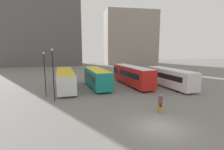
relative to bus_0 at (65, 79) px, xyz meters
The scene contains 11 objects.
ground_plane 18.09m from the bus_0, 61.79° to the right, with size 160.00×160.00×0.00m, color slate.
building_block_left 45.76m from the bus_0, 105.69° to the left, with size 31.06×12.01×29.78m.
building_block_right 49.18m from the bus_0, 60.69° to the left, with size 20.64×10.54×21.26m.
bus_0 is the anchor object (origin of this frame).
bus_1 5.12m from the bus_0, ahead, with size 3.85×9.87×3.02m.
bus_2 11.31m from the bus_0, ahead, with size 4.21×11.89×3.32m.
bus_3 17.17m from the bus_0, ahead, with size 3.94×10.53×3.06m.
traveler 16.16m from the bus_0, 50.46° to the right, with size 0.48×0.48×1.80m.
suitcase 16.42m from the bus_0, 52.11° to the right, with size 0.29×0.37×0.90m.
lamp_post_0 7.26m from the bus_0, 96.98° to the right, with size 0.28×0.28×6.41m.
lamp_post_1 5.29m from the bus_0, 117.13° to the right, with size 0.28×0.28×5.96m.
Camera 1 is at (-6.44, -12.57, 6.45)m, focal length 28.00 mm.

